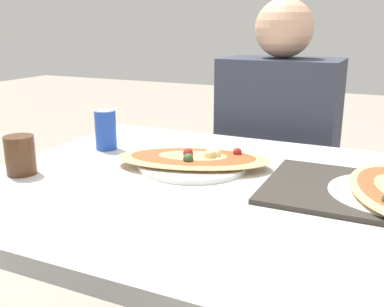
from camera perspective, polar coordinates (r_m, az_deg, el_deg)
The scene contains 7 objects.
dining_table at distance 1.16m, azimuth 0.71°, elevation -6.90°, with size 1.10×0.95×0.75m.
chair_far_seated at distance 1.94m, azimuth 11.36°, elevation -3.02°, with size 0.40×0.40×0.91m.
person_seated at distance 1.77m, azimuth 10.83°, elevation 2.46°, with size 0.44×0.29×1.22m.
pizza_main at distance 1.24m, azimuth 0.16°, elevation -0.87°, with size 0.47×0.32×0.06m.
soda_can at distance 1.43m, azimuth -10.91°, elevation 2.98°, with size 0.07×0.07×0.12m.
drink_glass at distance 1.25m, azimuth -20.97°, elevation -0.20°, with size 0.08×0.08×0.10m.
serving_tray at distance 1.11m, azimuth 21.02°, elevation -4.65°, with size 0.45×0.33×0.01m.
Camera 1 is at (0.44, -0.98, 1.13)m, focal length 42.00 mm.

